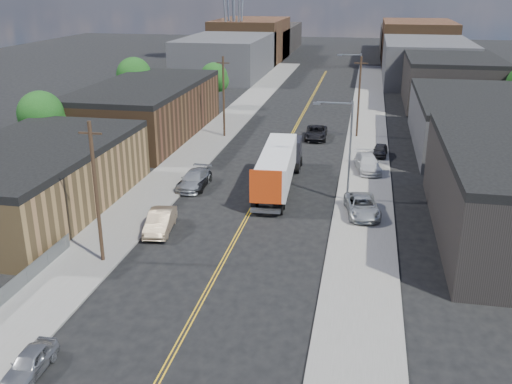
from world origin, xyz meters
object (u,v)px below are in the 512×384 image
at_px(semi_truck, 280,163).
at_px(car_right_lot_c, 380,150).
at_px(car_left_c, 194,180).
at_px(car_left_d, 194,180).
at_px(car_ahead_truck, 316,133).
at_px(car_right_lot_a, 362,206).
at_px(car_left_b, 160,221).
at_px(car_right_lot_b, 368,163).
at_px(car_left_a, 30,362).

xyz_separation_m(semi_truck, car_right_lot_c, (9.50, 11.89, -1.53)).
bearing_deg(car_left_c, car_left_d, 0.00).
distance_m(car_left_c, car_ahead_truck, 22.44).
xyz_separation_m(car_right_lot_a, car_ahead_truck, (-6.10, 24.46, -0.13)).
distance_m(semi_truck, car_left_d, 8.24).
height_order(car_left_b, car_left_d, car_left_b).
distance_m(car_left_b, car_ahead_truck, 31.94).
xyz_separation_m(car_right_lot_a, car_right_lot_c, (1.66, 17.85, -0.12)).
bearing_deg(car_right_lot_b, semi_truck, -153.51).
bearing_deg(car_left_a, car_ahead_truck, 77.04).
relative_size(car_left_b, car_right_lot_b, 0.92).
xyz_separation_m(semi_truck, car_right_lot_b, (8.17, 6.17, -1.38)).
bearing_deg(car_left_b, car_right_lot_b, 41.37).
relative_size(semi_truck, car_left_a, 4.21).
height_order(car_left_a, car_left_c, car_left_c).
bearing_deg(car_left_d, car_right_lot_b, 28.99).
xyz_separation_m(car_left_a, car_left_c, (0.00, 28.00, 0.08)).
relative_size(car_left_a, car_left_d, 0.68).
bearing_deg(car_left_b, car_left_d, 84.10).
xyz_separation_m(car_left_c, car_right_lot_b, (16.07, 7.94, 0.22)).
bearing_deg(car_left_a, car_left_b, 87.18).
relative_size(car_left_b, car_right_lot_a, 0.91).
height_order(semi_truck, car_ahead_truck, semi_truck).
height_order(car_left_a, car_right_lot_c, car_right_lot_c).
height_order(car_left_d, car_ahead_truck, car_left_d).
relative_size(car_left_d, car_right_lot_c, 1.45).
height_order(car_left_d, car_right_lot_a, car_right_lot_a).
bearing_deg(car_right_lot_c, car_ahead_truck, 144.40).
xyz_separation_m(car_left_c, car_right_lot_a, (15.74, -4.19, 0.20)).
bearing_deg(car_right_lot_a, car_left_a, -132.81).
relative_size(car_left_b, car_left_c, 0.97).
distance_m(car_right_lot_b, car_ahead_truck, 13.90).
height_order(car_right_lot_a, car_right_lot_c, car_right_lot_a).
relative_size(car_left_b, car_left_d, 0.92).
relative_size(car_right_lot_a, car_ahead_truck, 0.98).
bearing_deg(car_right_lot_b, car_right_lot_a, -102.13).
relative_size(car_left_c, car_right_lot_b, 0.95).
bearing_deg(semi_truck, car_left_b, -125.14).
distance_m(car_left_c, car_right_lot_b, 17.93).
xyz_separation_m(semi_truck, car_left_c, (-7.90, -1.77, -1.60)).
relative_size(car_left_a, car_right_lot_c, 0.99).
bearing_deg(car_ahead_truck, car_right_lot_a, -77.68).
bearing_deg(car_right_lot_c, car_left_d, -137.05).
height_order(car_left_a, car_right_lot_b, car_right_lot_b).
relative_size(car_right_lot_b, car_right_lot_c, 1.45).
xyz_separation_m(car_left_d, car_right_lot_c, (17.40, 13.66, -0.00)).
bearing_deg(car_right_lot_c, semi_truck, -123.81).
distance_m(car_left_a, car_ahead_truck, 49.22).
height_order(car_left_b, car_right_lot_c, car_left_b).
xyz_separation_m(car_left_d, car_right_lot_a, (15.74, -4.19, 0.12)).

